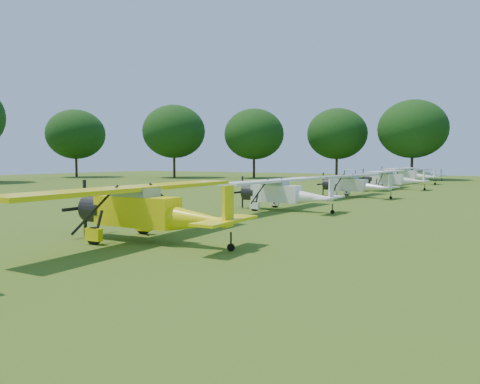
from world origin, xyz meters
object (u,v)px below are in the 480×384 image
Objects in this scene: aircraft_2 at (148,207)px; aircraft_5 at (392,178)px; aircraft_6 at (407,174)px; golf_cart at (350,178)px; aircraft_7 at (423,174)px; aircraft_3 at (283,191)px; aircraft_4 at (354,183)px.

aircraft_5 is (0.19, 38.48, -0.12)m from aircraft_2.
aircraft_6 is 5.03× the size of golf_cart.
aircraft_7 is (-1.18, 24.75, -0.22)m from aircraft_5.
aircraft_2 reaches higher than aircraft_7.
aircraft_6 is (-0.31, 37.91, 0.09)m from aircraft_3.
aircraft_5 is 12.57m from aircraft_6.
aircraft_3 is at bearing -84.27° from aircraft_4.
aircraft_5 is 0.95× the size of aircraft_6.
aircraft_7 reaches higher than golf_cart.
aircraft_6 is (-0.88, 25.18, 0.13)m from aircraft_4.
aircraft_7 is (-0.45, 50.13, -0.20)m from aircraft_3.
aircraft_6 reaches higher than aircraft_7.
aircraft_4 is 25.20m from aircraft_6.
aircraft_6 is at bearing 100.29° from aircraft_4.
aircraft_7 is at bearing 93.14° from aircraft_3.
aircraft_2 reaches higher than aircraft_3.
aircraft_2 reaches higher than aircraft_4.
aircraft_4 is (0.03, 25.82, -0.18)m from aircraft_2.
aircraft_4 is 28.69m from golf_cart.
aircraft_2 is 1.10× the size of aircraft_5.
aircraft_3 is 1.18× the size of aircraft_7.
aircraft_6 is (-0.85, 51.00, -0.06)m from aircraft_2.
aircraft_4 is at bearing -87.09° from golf_cart.
aircraft_3 is at bearing -93.66° from golf_cart.
aircraft_2 reaches higher than golf_cart.
aircraft_3 is at bearing 89.93° from aircraft_2.
aircraft_2 is 53.77m from golf_cart.
aircraft_4 is 37.41m from aircraft_7.
aircraft_5 is at bearing 97.57° from aircraft_4.
aircraft_5 is at bearing -72.85° from golf_cart.
aircraft_4 is (0.57, 12.73, -0.04)m from aircraft_3.
golf_cart is (-9.28, 52.95, -0.81)m from aircraft_2.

